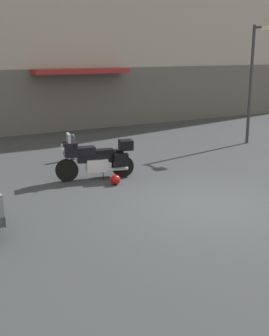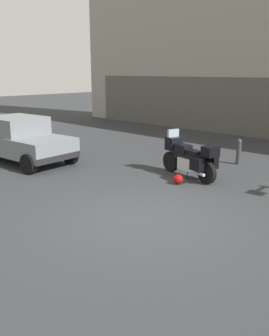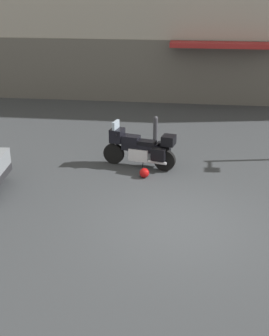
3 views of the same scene
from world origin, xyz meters
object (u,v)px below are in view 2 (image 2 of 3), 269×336
object	(u,v)px
motorcycle	(189,157)
car_sedan_far	(17,139)
helmet	(178,179)
bollard_curbside	(239,151)

from	to	relation	value
motorcycle	car_sedan_far	world-z (taller)	car_sedan_far
motorcycle	car_sedan_far	bearing A→B (deg)	36.23
motorcycle	helmet	bearing A→B (deg)	118.01
motorcycle	car_sedan_far	size ratio (longest dim) A/B	0.48
motorcycle	car_sedan_far	xyz separation A→B (m)	(-5.64, -2.46, 0.16)
helmet	car_sedan_far	size ratio (longest dim) A/B	0.06
motorcycle	bollard_curbside	distance (m)	2.53
helmet	bollard_curbside	size ratio (longest dim) A/B	0.32
helmet	motorcycle	bearing A→B (deg)	105.32
helmet	bollard_curbside	xyz separation A→B (m)	(0.03, 3.28, 0.33)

